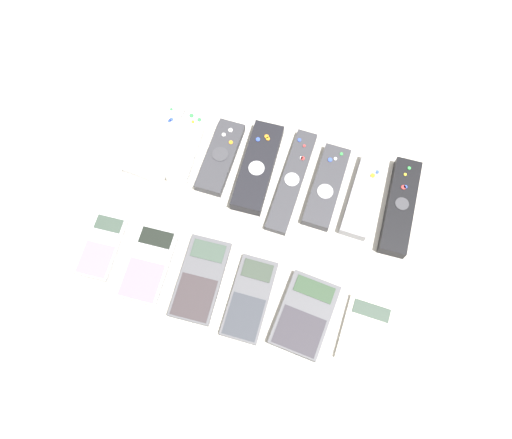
% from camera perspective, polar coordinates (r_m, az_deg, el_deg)
% --- Properties ---
extents(ground_plane, '(3.00, 3.00, 0.00)m').
position_cam_1_polar(ground_plane, '(0.93, -0.61, -2.10)').
color(ground_plane, beige).
extents(remote_0, '(0.07, 0.17, 0.02)m').
position_cam_1_polar(remote_0, '(1.03, -11.49, 8.96)').
color(remote_0, silver).
rests_on(remote_0, ground_plane).
extents(remote_1, '(0.05, 0.16, 0.02)m').
position_cam_1_polar(remote_1, '(1.01, -7.69, 8.38)').
color(remote_1, white).
rests_on(remote_1, ground_plane).
extents(remote_2, '(0.05, 0.16, 0.02)m').
position_cam_1_polar(remote_2, '(0.99, -4.09, 7.13)').
color(remote_2, '#333338').
rests_on(remote_2, ground_plane).
extents(remote_3, '(0.07, 0.19, 0.03)m').
position_cam_1_polar(remote_3, '(0.97, 0.20, 6.01)').
color(remote_3, black).
rests_on(remote_3, ground_plane).
extents(remote_4, '(0.04, 0.22, 0.02)m').
position_cam_1_polar(remote_4, '(0.97, 4.12, 4.45)').
color(remote_4, '#333338').
rests_on(remote_4, ground_plane).
extents(remote_5, '(0.05, 0.17, 0.02)m').
position_cam_1_polar(remote_5, '(0.97, 8.07, 3.75)').
color(remote_5, '#333338').
rests_on(remote_5, ground_plane).
extents(remote_6, '(0.05, 0.17, 0.02)m').
position_cam_1_polar(remote_6, '(0.97, 12.17, 2.62)').
color(remote_6, gray).
rests_on(remote_6, ground_plane).
extents(remote_7, '(0.06, 0.19, 0.03)m').
position_cam_1_polar(remote_7, '(0.98, 16.14, 1.43)').
color(remote_7, black).
rests_on(remote_7, ground_plane).
extents(calculator_0, '(0.07, 0.13, 0.02)m').
position_cam_1_polar(calculator_0, '(0.96, -17.15, -2.94)').
color(calculator_0, '#B2B2B7').
rests_on(calculator_0, ground_plane).
extents(calculator_1, '(0.08, 0.15, 0.02)m').
position_cam_1_polar(calculator_1, '(0.93, -12.19, -4.96)').
color(calculator_1, '#B2B2B7').
rests_on(calculator_1, ground_plane).
extents(calculator_2, '(0.08, 0.16, 0.01)m').
position_cam_1_polar(calculator_2, '(0.91, -6.38, -6.77)').
color(calculator_2, '#4C4C51').
rests_on(calculator_2, ground_plane).
extents(calculator_3, '(0.07, 0.15, 0.01)m').
position_cam_1_polar(calculator_3, '(0.89, -0.74, -8.99)').
color(calculator_3, '#4C4C51').
rests_on(calculator_3, ground_plane).
extents(calculator_4, '(0.10, 0.14, 0.02)m').
position_cam_1_polar(calculator_4, '(0.89, 5.61, -10.79)').
color(calculator_4, '#4C4C51').
rests_on(calculator_4, ground_plane).
extents(calculator_5, '(0.08, 0.11, 0.01)m').
position_cam_1_polar(calculator_5, '(0.90, 12.41, -12.48)').
color(calculator_5, beige).
rests_on(calculator_5, ground_plane).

